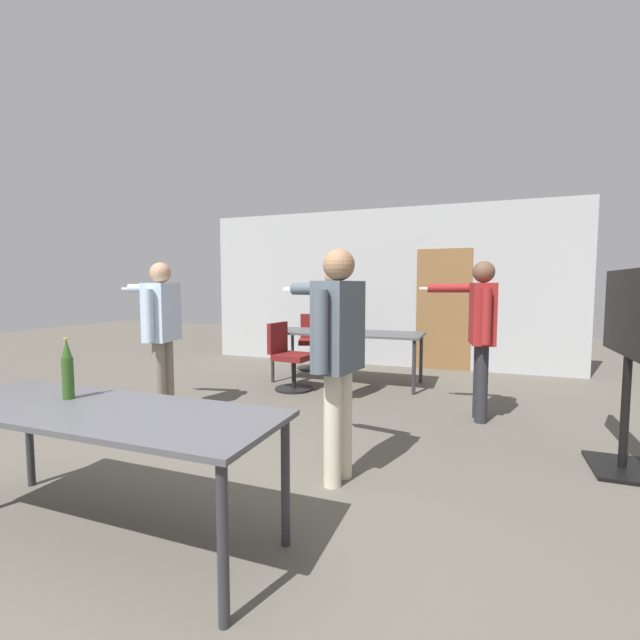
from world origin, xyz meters
name	(u,v)px	position (x,y,z in m)	size (l,w,h in m)	color
ground_plane	(108,576)	(0.00, 0.00, 0.00)	(24.00, 24.00, 0.00)	#5B564C
back_wall	(382,288)	(0.03, 6.05, 1.38)	(6.59, 0.12, 2.78)	#B2B5B7
conference_table_near	(98,419)	(-0.29, 0.24, 0.69)	(2.13, 0.73, 0.75)	#4C4C51
conference_table_far	(347,336)	(-0.14, 4.46, 0.69)	(2.18, 0.84, 0.75)	#4C4C51
tv_screen	(629,344)	(2.75, 2.33, 0.99)	(0.44, 1.27, 1.56)	black
person_far_watching	(161,323)	(-1.64, 2.30, 1.01)	(0.85, 0.63, 1.68)	slate
person_near_casual	(337,342)	(0.73, 1.39, 1.02)	(0.75, 0.69, 1.69)	beige
person_left_plaid	(481,324)	(1.69, 3.27, 1.02)	(0.82, 0.59, 1.68)	#28282D
person_right_polo	(332,321)	(0.01, 3.36, 1.01)	(0.74, 0.68, 1.67)	slate
office_chair_far_left	(313,343)	(-1.02, 5.34, 0.44)	(0.60, 0.64, 0.93)	black
office_chair_near_pushed	(289,359)	(-0.76, 3.80, 0.43)	(0.57, 0.52, 0.92)	black
beer_bottle	(68,370)	(-0.61, 0.33, 0.93)	(0.07, 0.07, 0.37)	#2D511E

